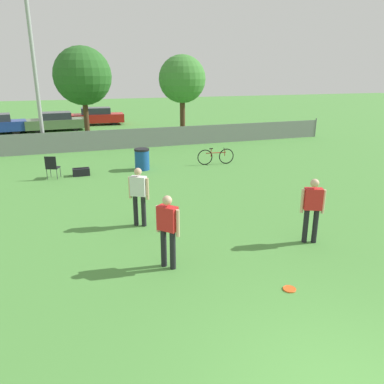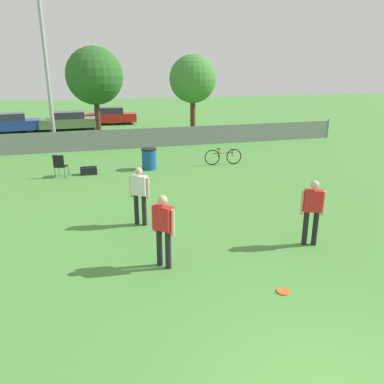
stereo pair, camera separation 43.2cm
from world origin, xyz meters
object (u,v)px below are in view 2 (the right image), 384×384
Objects in this scene: parked_car_blue at (9,123)px; parked_car_olive at (69,121)px; bicycle_sideline at (223,157)px; player_thrower_red at (163,226)px; folding_chair_sideline at (60,165)px; parked_car_red at (109,116)px; gear_bag_sideline at (89,171)px; player_defender_red at (312,208)px; tree_far_right at (193,79)px; light_pole at (43,40)px; frisbee_disc at (283,291)px; tree_near_pole at (95,76)px; player_receiver_white at (140,192)px; trash_bin at (149,159)px.

parked_car_olive is (4.02, 0.33, -0.02)m from parked_car_blue.
bicycle_sideline is 0.41× the size of parked_car_blue.
player_thrower_red reaches higher than folding_chair_sideline.
gear_bag_sideline is at bearing -94.51° from parked_car_red.
tree_far_right is at bearing 108.34° from player_defender_red.
light_pole is 8.45m from tree_far_right.
parked_car_red reaches higher than folding_chair_sideline.
frisbee_disc is at bearing -84.15° from parked_car_red.
tree_far_right is 3.09× the size of player_defender_red.
frisbee_disc is (2.39, -19.22, -3.86)m from tree_near_pole.
parked_car_red is (-4.42, 9.17, -3.00)m from tree_far_right.
parked_car_red is (1.22, 6.92, -3.19)m from tree_near_pole.
tree_near_pole is 17.81m from player_thrower_red.
tree_far_right is 19.47× the size of frisbee_disc.
gear_bag_sideline is at bearing 135.04° from player_receiver_white.
tree_far_right reaches higher than player_defender_red.
trash_bin is 0.21× the size of parked_car_red.
parked_car_blue is (-6.18, 19.44, -0.31)m from player_receiver_white.
light_pole is at bearing -107.15° from parked_car_red.
tree_near_pole is 3.39× the size of player_defender_red.
folding_chair_sideline is at bearing -172.85° from gear_bag_sideline.
parked_car_red reaches higher than parked_car_olive.
light_pole is at bearing -65.98° from folding_chair_sideline.
parked_car_red is (0.84, 24.48, -0.29)m from player_thrower_red.
frisbee_disc is (4.92, -16.08, -5.63)m from light_pole.
player_thrower_red is 1.00× the size of player_defender_red.
light_pole is 2.27× the size of parked_car_blue.
light_pole reaches higher than parked_car_blue.
light_pole is 1.73× the size of tree_near_pole.
trash_bin is at bearing 2.98° from gear_bag_sideline.
parked_car_red is at bearing 82.20° from gear_bag_sideline.
tree_near_pole is 8.30× the size of gear_bag_sideline.
parked_car_olive is (0.64, 7.88, -5.01)m from light_pole.
parked_car_blue reaches higher than frisbee_disc.
trash_bin is at bearing 94.06° from frisbee_disc.
parked_car_red is at bearing 115.73° from tree_far_right.
parked_car_blue is at bearing 141.25° from player_receiver_white.
player_receiver_white is 6.37m from trash_bin.
parked_car_olive is at bearing 85.35° from light_pole.
player_receiver_white is 20.40m from parked_car_blue.
gear_bag_sideline is (-2.61, -0.14, -0.32)m from trash_bin.
tree_far_right is (8.17, 0.89, -1.97)m from light_pole.
light_pole reaches higher than folding_chair_sideline.
tree_near_pole is at bearing 124.65° from player_receiver_white.
tree_far_right is 8.33m from trash_bin.
tree_far_right reaches higher than parked_car_blue.
parked_car_red is at bearing 69.56° from light_pole.
player_thrower_red is at bearing -108.98° from tree_far_right.
trash_bin reaches higher than bicycle_sideline.
player_defender_red is at bearing -90.70° from bicycle_sideline.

